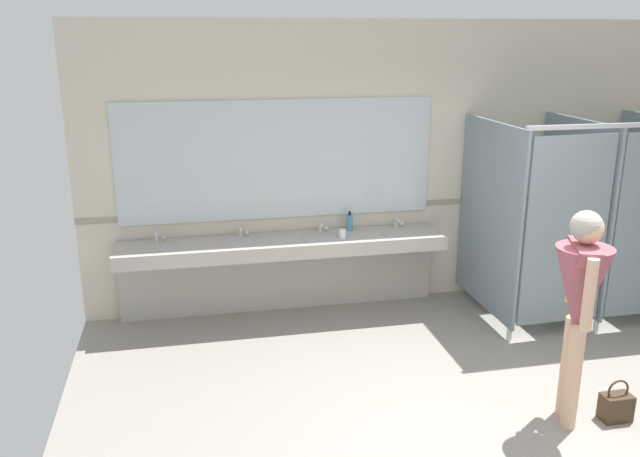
% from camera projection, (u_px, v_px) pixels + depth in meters
% --- Properties ---
extents(ground_plane, '(6.78, 6.04, 0.10)m').
position_uv_depth(ground_plane, '(525.00, 441.00, 4.78)').
color(ground_plane, gray).
extents(wall_back, '(6.78, 0.12, 2.94)m').
position_uv_depth(wall_back, '(407.00, 164.00, 6.95)').
color(wall_back, beige).
rests_on(wall_back, ground_plane).
extents(wall_back_tile_band, '(6.78, 0.01, 0.06)m').
position_uv_depth(wall_back_tile_band, '(408.00, 204.00, 7.01)').
color(wall_back_tile_band, '#9E937F').
rests_on(wall_back_tile_band, wall_back).
extents(vanity_counter, '(3.28, 0.53, 0.95)m').
position_uv_depth(vanity_counter, '(282.00, 258.00, 6.68)').
color(vanity_counter, '#B2ADA3').
rests_on(vanity_counter, ground_plane).
extents(mirror_panel, '(3.18, 0.02, 1.20)m').
position_uv_depth(mirror_panel, '(278.00, 160.00, 6.58)').
color(mirror_panel, silver).
rests_on(mirror_panel, wall_back).
extents(bathroom_stalls, '(1.90, 1.31, 2.04)m').
position_uv_depth(bathroom_stalls, '(583.00, 216.00, 6.51)').
color(bathroom_stalls, gray).
rests_on(bathroom_stalls, ground_plane).
extents(person_standing, '(0.52, 0.54, 1.64)m').
position_uv_depth(person_standing, '(580.00, 293.00, 4.66)').
color(person_standing, '#DBAD89').
rests_on(person_standing, ground_plane).
extents(handbag, '(0.22, 0.14, 0.33)m').
position_uv_depth(handbag, '(616.00, 406.00, 4.93)').
color(handbag, '#3F2D1E').
rests_on(handbag, ground_plane).
extents(soap_dispenser, '(0.07, 0.07, 0.20)m').
position_uv_depth(soap_dispenser, '(350.00, 222.00, 6.81)').
color(soap_dispenser, teal).
rests_on(soap_dispenser, vanity_counter).
extents(paper_cup, '(0.07, 0.07, 0.09)m').
position_uv_depth(paper_cup, '(342.00, 234.00, 6.56)').
color(paper_cup, white).
rests_on(paper_cup, vanity_counter).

